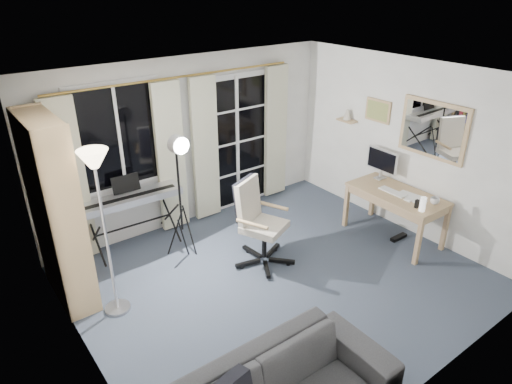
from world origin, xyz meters
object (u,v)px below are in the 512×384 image
Objects in this scene: bookshelf at (54,219)px; office_chair at (255,215)px; keyboard_piano at (131,200)px; mug at (435,200)px; studio_light at (179,159)px; monitor at (382,161)px; desk at (396,198)px; torchiere_lamp at (98,186)px.

bookshelf is 1.92× the size of office_chair.
mug is (3.08, -2.39, 0.02)m from keyboard_piano.
office_chair reaches higher than mug.
monitor is at bearing -25.19° from studio_light.
keyboard_piano is 3.49m from monitor.
bookshelf reaches higher than desk.
desk is at bearing -29.97° from keyboard_piano.
torchiere_lamp is 3.87m from desk.
office_chair is at bearing -44.12° from keyboard_piano.
keyboard_piano is at bearing 156.47° from monitor.
keyboard_piano is at bearing 109.78° from office_chair.
monitor is at bearing -30.84° from office_chair.
studio_light is at bearing 153.21° from desk.
bookshelf reaches higher than torchiere_lamp.
desk is (1.86, -0.71, -0.04)m from office_chair.
office_chair is 2.21× the size of monitor.
bookshelf is at bearing 155.13° from mug.
torchiere_lamp is 16.44× the size of mug.
monitor is (0.20, 0.45, 0.35)m from desk.
studio_light reaches higher than desk.
monitor is at bearing 67.20° from desk.
torchiere_lamp reaches higher than desk.
mug is at bearing -95.00° from monitor.
torchiere_lamp is 4.07m from mug.
bookshelf reaches higher than monitor.
desk is 11.46× the size of mug.
bookshelf is at bearing 169.47° from studio_light.
studio_light is 2.95m from desk.
mug is at bearing -35.40° from keyboard_piano.
torchiere_lamp is at bearing -164.57° from studio_light.
mug is (4.11, -1.90, -0.26)m from bookshelf.
studio_light is at bearing -49.14° from keyboard_piano.
studio_light is at bearing 22.87° from torchiere_lamp.
desk is (3.66, -0.85, -0.90)m from torchiere_lamp.
office_chair is at bearing 148.38° from mug.
torchiere_lamp is at bearing 174.93° from monitor.
bookshelf reaches higher than mug.
torchiere_lamp reaches higher than office_chair.
desk is at bearing 101.31° from mug.
keyboard_piano is 1.21× the size of office_chair.
bookshelf is 1.14× the size of torchiere_lamp.
mug is at bearing -19.70° from torchiere_lamp.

